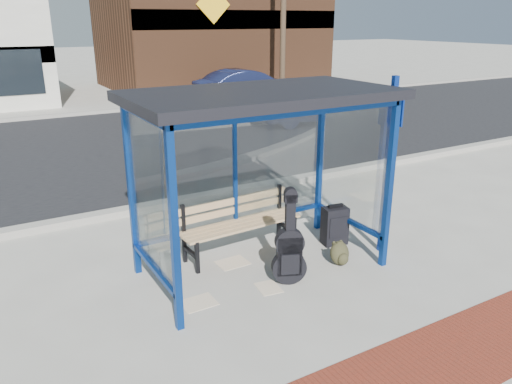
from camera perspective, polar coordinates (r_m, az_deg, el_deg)
ground at (r=6.92m, az=0.67°, el=-8.69°), size 120.00×120.00×0.00m
brick_paver_strip at (r=5.22m, az=16.37°, el=-19.92°), size 60.00×1.00×0.01m
curb_near at (r=9.29m, az=-8.51°, el=-1.01°), size 60.00×0.25×0.12m
street_asphalt at (r=13.99m, az=-16.38°, el=5.05°), size 60.00×10.00×0.00m
curb_far at (r=18.89m, az=-20.32°, el=8.33°), size 60.00×0.25×0.12m
far_sidewalk at (r=20.74m, az=-21.30°, el=8.94°), size 60.00×4.00×0.01m
bus_shelter at (r=6.29m, az=0.41°, el=8.51°), size 3.30×1.80×2.42m
storefront_brown at (r=26.23m, az=-5.26°, el=19.04°), size 10.00×7.08×6.40m
bench at (r=7.18m, az=-1.98°, el=-3.33°), size 1.83×0.53×0.86m
guitar_bag at (r=6.38m, az=3.83°, el=-6.78°), size 0.46×0.29×1.22m
suitcase at (r=7.59m, az=8.99°, el=-3.83°), size 0.40×0.30×0.64m
backpack at (r=7.04m, az=9.58°, el=-7.00°), size 0.30×0.28×0.33m
sign_post at (r=7.16m, az=14.96°, el=3.88°), size 0.12×0.32×2.53m
newspaper_a at (r=6.18m, az=-6.57°, el=-12.46°), size 0.41×0.33×0.01m
newspaper_b at (r=6.45m, az=1.45°, el=-10.87°), size 0.32×0.38×0.01m
newspaper_c at (r=7.06m, az=-2.71°, el=-8.08°), size 0.43×0.34×0.01m
parked_car at (r=20.18m, az=-1.05°, el=11.93°), size 4.24×1.68×1.37m
fire_hydrant at (r=23.68m, az=6.44°, el=12.12°), size 0.31×0.20×0.68m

